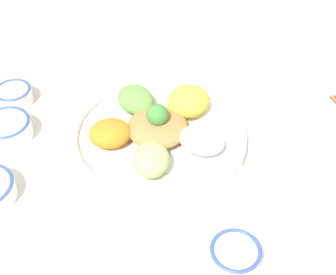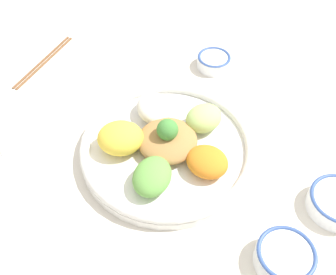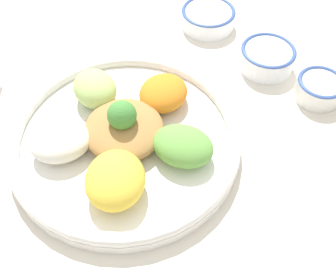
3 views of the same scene
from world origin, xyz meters
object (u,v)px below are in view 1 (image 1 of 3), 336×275
at_px(salad_platter, 158,132).
at_px(rice_bowl_plain, 14,95).
at_px(serving_spoon_main, 252,66).
at_px(sauce_bowl_dark, 235,254).
at_px(sauce_bowl_red, 7,128).

xyz_separation_m(salad_platter, rice_bowl_plain, (-0.11, -0.33, -0.00)).
distance_m(rice_bowl_plain, serving_spoon_main, 0.56).
bearing_deg(serving_spoon_main, sauce_bowl_dark, -85.10).
distance_m(sauce_bowl_red, serving_spoon_main, 0.59).
bearing_deg(sauce_bowl_dark, sauce_bowl_red, -120.94).
height_order(salad_platter, sauce_bowl_red, salad_platter).
relative_size(salad_platter, serving_spoon_main, 2.76).
xyz_separation_m(salad_platter, serving_spoon_main, (-0.27, 0.21, -0.02)).
relative_size(sauce_bowl_dark, rice_bowl_plain, 1.04).
bearing_deg(sauce_bowl_red, sauce_bowl_dark, 59.06).
distance_m(salad_platter, sauce_bowl_dark, 0.31).
height_order(rice_bowl_plain, serving_spoon_main, rice_bowl_plain).
relative_size(sauce_bowl_red, rice_bowl_plain, 1.23).
relative_size(sauce_bowl_dark, serving_spoon_main, 0.64).
relative_size(salad_platter, sauce_bowl_dark, 4.28).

